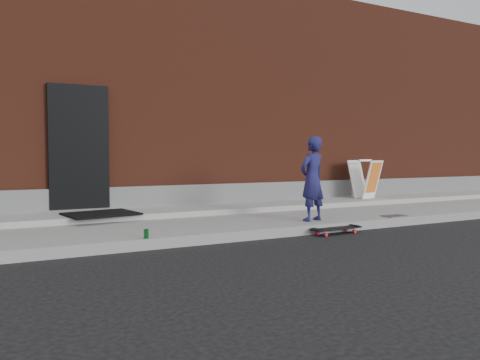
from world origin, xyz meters
TOP-DOWN VIEW (x-y plane):
  - ground at (0.00, 0.00)m, footprint 80.00×80.00m
  - sidewalk at (0.00, 1.50)m, footprint 20.00×3.00m
  - apron at (0.00, 2.40)m, footprint 20.00×1.20m
  - building at (-0.00, 6.99)m, footprint 20.00×8.10m
  - child at (0.75, 0.42)m, footprint 0.58×0.46m
  - skateboard at (0.83, -0.12)m, footprint 0.89×0.29m
  - pizza_sign at (3.72, 2.38)m, footprint 0.71×0.78m
  - soda_can at (-2.20, 0.05)m, footprint 0.08×0.08m
  - doormat at (-2.40, 2.06)m, footprint 1.26×1.09m
  - utility_plate at (2.42, 0.20)m, footprint 0.45×0.29m

SIDE VIEW (x-z plane):
  - ground at x=0.00m, z-range 0.00..0.00m
  - sidewalk at x=0.00m, z-range 0.00..0.15m
  - skateboard at x=0.83m, z-range 0.03..0.13m
  - utility_plate at x=2.42m, z-range 0.15..0.16m
  - apron at x=0.00m, z-range 0.15..0.25m
  - soda_can at x=-2.20m, z-range 0.15..0.27m
  - doormat at x=-2.40m, z-range 0.25..0.28m
  - pizza_sign at x=3.72m, z-range 0.25..1.16m
  - child at x=0.75m, z-range 0.15..1.56m
  - building at x=0.00m, z-range 0.00..5.00m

